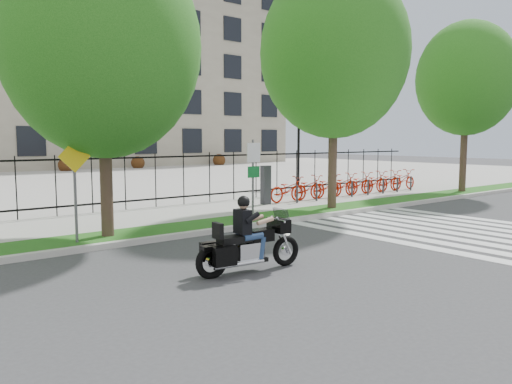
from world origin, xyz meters
TOP-DOWN VIEW (x-y plane):
  - ground at (0.00, 0.00)m, footprint 120.00×120.00m
  - curb at (0.00, 4.10)m, footprint 60.00×0.20m
  - grass_verge at (0.00, 4.95)m, footprint 60.00×1.50m
  - sidewalk at (0.00, 7.45)m, footprint 60.00×3.50m
  - plaza at (0.00, 25.00)m, footprint 80.00×34.00m
  - crosswalk_stripes at (4.83, 0.00)m, footprint 5.70×8.00m
  - iron_fence at (0.00, 9.20)m, footprint 30.00×0.06m
  - lamp_post_right at (10.00, 12.00)m, footprint 1.06×0.70m
  - street_tree_1 at (-3.62, 4.95)m, footprint 4.99×4.99m
  - street_tree_2 at (4.97, 4.95)m, footprint 5.34×5.34m
  - street_tree_3 at (14.22, 4.95)m, footprint 4.70×4.70m
  - bike_share_station at (8.65, 7.20)m, footprint 10.04×0.88m
  - sign_pole_regulatory at (0.96, 4.58)m, footprint 0.50×0.09m
  - sign_pole_warning at (-4.55, 4.58)m, footprint 0.78×0.09m
  - motorcycle_rider at (-2.61, 0.24)m, footprint 2.42×0.80m

SIDE VIEW (x-z plane):
  - ground at x=0.00m, z-range 0.00..0.00m
  - crosswalk_stripes at x=4.83m, z-range 0.00..0.01m
  - plaza at x=0.00m, z-range 0.00..0.10m
  - curb at x=0.00m, z-range 0.00..0.15m
  - grass_verge at x=0.00m, z-range 0.00..0.15m
  - sidewalk at x=0.00m, z-range 0.00..0.15m
  - motorcycle_rider at x=-2.61m, z-range -0.31..1.56m
  - bike_share_station at x=8.65m, z-range -0.09..1.41m
  - iron_fence at x=0.00m, z-range 0.15..2.15m
  - sign_pole_regulatory at x=0.96m, z-range 0.49..2.99m
  - sign_pole_warning at x=-4.55m, z-range 0.50..2.99m
  - lamp_post_right at x=10.00m, z-range 1.08..5.33m
  - street_tree_1 at x=-3.62m, z-range 1.15..8.90m
  - street_tree_3 at x=14.22m, z-range 1.48..9.56m
  - street_tree_2 at x=4.97m, z-range 1.41..10.08m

